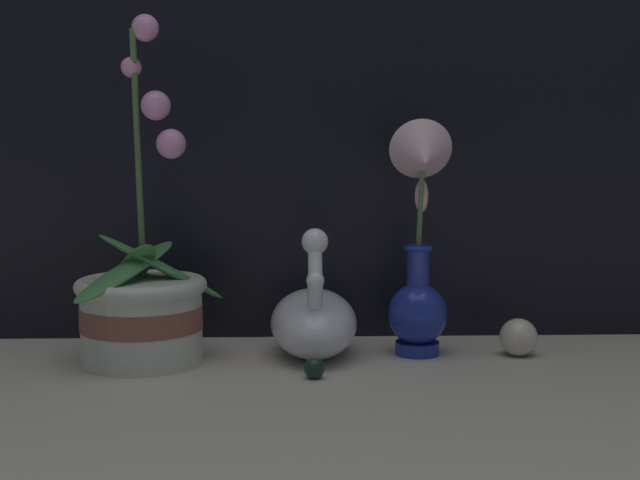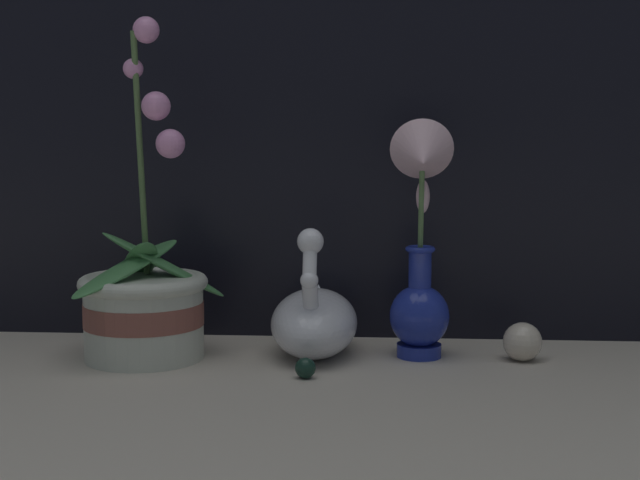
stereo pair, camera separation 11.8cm
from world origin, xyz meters
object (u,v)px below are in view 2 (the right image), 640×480
Objects in this scene: blue_vase at (421,260)px; glass_sphere at (522,342)px; orchid_potted_plant at (144,301)px; swan_figurine at (314,319)px.

glass_sphere is (0.14, -0.00, -0.11)m from blue_vase.
swan_figurine is at bearing 8.49° from orchid_potted_plant.
orchid_potted_plant is 2.16× the size of swan_figurine.
swan_figurine is 0.16m from blue_vase.
orchid_potted_plant reaches higher than glass_sphere.
blue_vase reaches higher than swan_figurine.
swan_figurine is at bearing 175.72° from blue_vase.
swan_figurine is (0.22, 0.03, -0.03)m from orchid_potted_plant.
swan_figurine is at bearing 177.36° from glass_sphere.
glass_sphere is at bearing 2.37° from orchid_potted_plant.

